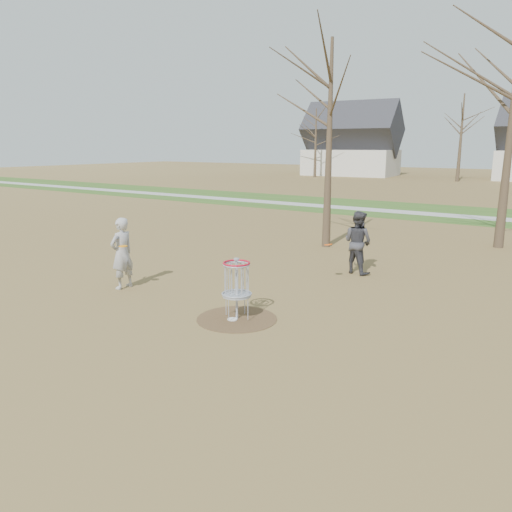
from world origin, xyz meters
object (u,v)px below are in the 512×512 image
at_px(disc_grounded, 232,319).
at_px(disc_golf_basket, 237,279).
at_px(player_throwing, 358,242).
at_px(player_standing, 122,253).

height_order(disc_grounded, disc_golf_basket, disc_golf_basket).
relative_size(player_throwing, disc_golf_basket, 1.40).
xyz_separation_m(player_throwing, disc_golf_basket, (-0.58, -5.35, -0.03)).
height_order(player_throwing, disc_grounded, player_throwing).
relative_size(player_throwing, disc_grounded, 8.60).
height_order(player_standing, disc_golf_basket, player_standing).
distance_m(disc_grounded, disc_golf_basket, 0.90).
relative_size(player_standing, disc_grounded, 8.74).
distance_m(player_throwing, disc_grounded, 5.58).
height_order(player_throwing, disc_golf_basket, player_throwing).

